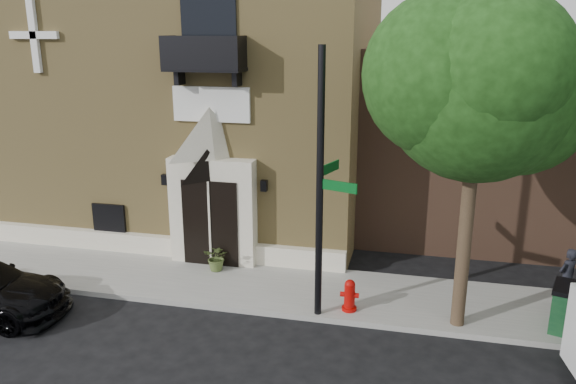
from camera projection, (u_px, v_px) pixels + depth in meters
The scene contains 8 objects.
ground at pixel (215, 311), 14.41m from camera, with size 120.00×120.00×0.00m, color black.
sidewalk at pixel (268, 287), 15.58m from camera, with size 42.00×3.00×0.15m, color gray.
church at pixel (209, 93), 21.21m from camera, with size 12.20×11.01×9.30m.
street_tree_left at pixel (481, 83), 11.81m from camera, with size 4.97×4.38×7.77m.
street_sign at pixel (321, 187), 13.09m from camera, with size 0.99×1.22×6.49m.
fire_hydrant at pixel (350, 295), 14.03m from camera, with size 0.47×0.38×0.82m.
planter at pixel (217, 258), 16.38m from camera, with size 0.72×0.62×0.80m, color #4C5E2C.
pedestrian_near at pixel (567, 277), 14.18m from camera, with size 0.56×0.37×1.55m, color black.
Camera 1 is at (4.75, -12.24, 6.93)m, focal length 35.00 mm.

